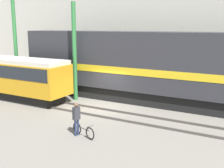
{
  "coord_description": "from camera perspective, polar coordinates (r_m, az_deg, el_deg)",
  "views": [
    {
      "loc": [
        9.83,
        -15.98,
        5.59
      ],
      "look_at": [
        0.94,
        -0.07,
        1.8
      ],
      "focal_mm": 45.0,
      "sensor_mm": 36.0,
      "label": 1
    }
  ],
  "objects": [
    {
      "name": "ground_plane",
      "position": [
        19.58,
        -2.33,
        -4.86
      ],
      "size": [
        120.0,
        120.0,
        0.0
      ],
      "primitive_type": "plane",
      "color": "slate"
    },
    {
      "name": "track_near",
      "position": [
        18.69,
        -4.04,
        -5.46
      ],
      "size": [
        60.0,
        1.5,
        0.14
      ],
      "color": "#47423D",
      "rests_on": "ground"
    },
    {
      "name": "track_far",
      "position": [
        22.08,
        1.75,
        -2.74
      ],
      "size": [
        60.0,
        1.51,
        0.14
      ],
      "color": "#47423D",
      "rests_on": "ground"
    },
    {
      "name": "building_backdrop",
      "position": [
        27.76,
        8.68,
        15.11
      ],
      "size": [
        42.45,
        6.0,
        14.56
      ],
      "color": "beige",
      "rests_on": "ground"
    },
    {
      "name": "freight_locomotive",
      "position": [
        20.75,
        6.59,
        3.68
      ],
      "size": [
        19.83,
        3.04,
        5.78
      ],
      "color": "black",
      "rests_on": "ground"
    },
    {
      "name": "streetcar",
      "position": [
        23.12,
        -19.72,
        1.66
      ],
      "size": [
        9.98,
        2.54,
        3.18
      ],
      "color": "black",
      "rests_on": "ground"
    },
    {
      "name": "bicycle",
      "position": [
        14.63,
        -5.84,
        -9.4
      ],
      "size": [
        1.65,
        0.64,
        0.71
      ],
      "color": "black",
      "rests_on": "ground"
    },
    {
      "name": "person",
      "position": [
        14.57,
        -7.25,
        -6.37
      ],
      "size": [
        0.31,
        0.41,
        1.77
      ],
      "color": "#232D4C",
      "rests_on": "ground"
    },
    {
      "name": "utility_pole_left",
      "position": [
        25.36,
        -19.13,
        9.43
      ],
      "size": [
        0.31,
        0.31,
        9.69
      ],
      "color": "#2D7238",
      "rests_on": "ground"
    },
    {
      "name": "utility_pole_center",
      "position": [
        21.25,
        -7.63,
        6.42
      ],
      "size": [
        0.32,
        0.32,
        7.31
      ],
      "color": "#2D7238",
      "rests_on": "ground"
    }
  ]
}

